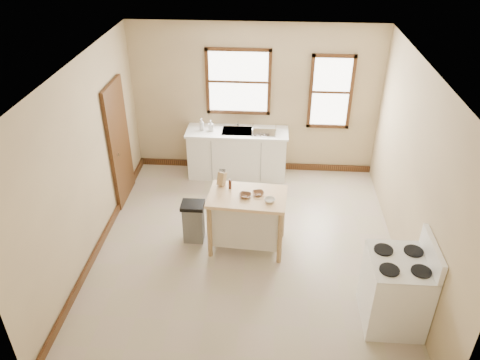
# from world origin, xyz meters

# --- Properties ---
(floor) EXTENTS (5.00, 5.00, 0.00)m
(floor) POSITION_xyz_m (0.00, 0.00, 0.00)
(floor) COLOR #B3A18E
(floor) RESTS_ON ground
(ceiling) EXTENTS (5.00, 5.00, 0.00)m
(ceiling) POSITION_xyz_m (0.00, 0.00, 2.80)
(ceiling) COLOR white
(ceiling) RESTS_ON ground
(wall_back) EXTENTS (4.50, 0.04, 2.80)m
(wall_back) POSITION_xyz_m (0.00, 2.50, 1.40)
(wall_back) COLOR tan
(wall_back) RESTS_ON ground
(wall_left) EXTENTS (0.04, 5.00, 2.80)m
(wall_left) POSITION_xyz_m (-2.25, 0.00, 1.40)
(wall_left) COLOR tan
(wall_left) RESTS_ON ground
(wall_right) EXTENTS (0.04, 5.00, 2.80)m
(wall_right) POSITION_xyz_m (2.25, 0.00, 1.40)
(wall_right) COLOR tan
(wall_right) RESTS_ON ground
(window_main) EXTENTS (1.17, 0.06, 1.22)m
(window_main) POSITION_xyz_m (-0.30, 2.48, 1.75)
(window_main) COLOR black
(window_main) RESTS_ON wall_back
(window_side) EXTENTS (0.77, 0.06, 1.37)m
(window_side) POSITION_xyz_m (1.35, 2.48, 1.60)
(window_side) COLOR black
(window_side) RESTS_ON wall_back
(door_left) EXTENTS (0.06, 0.90, 2.10)m
(door_left) POSITION_xyz_m (-2.21, 1.30, 1.05)
(door_left) COLOR black
(door_left) RESTS_ON ground
(baseboard_back) EXTENTS (4.50, 0.04, 0.12)m
(baseboard_back) POSITION_xyz_m (0.00, 2.47, 0.06)
(baseboard_back) COLOR black
(baseboard_back) RESTS_ON ground
(baseboard_left) EXTENTS (0.04, 5.00, 0.12)m
(baseboard_left) POSITION_xyz_m (-2.22, 0.00, 0.06)
(baseboard_left) COLOR black
(baseboard_left) RESTS_ON ground
(sink_counter) EXTENTS (1.86, 0.62, 0.92)m
(sink_counter) POSITION_xyz_m (-0.30, 2.20, 0.46)
(sink_counter) COLOR white
(sink_counter) RESTS_ON ground
(faucet) EXTENTS (0.03, 0.03, 0.22)m
(faucet) POSITION_xyz_m (-0.30, 2.38, 1.03)
(faucet) COLOR silver
(faucet) RESTS_ON sink_counter
(soap_bottle_a) EXTENTS (0.11, 0.11, 0.23)m
(soap_bottle_a) POSITION_xyz_m (-0.95, 2.18, 1.03)
(soap_bottle_a) COLOR #B2B2B2
(soap_bottle_a) RESTS_ON sink_counter
(soap_bottle_b) EXTENTS (0.10, 0.11, 0.20)m
(soap_bottle_b) POSITION_xyz_m (-0.78, 2.18, 1.02)
(soap_bottle_b) COLOR #B2B2B2
(soap_bottle_b) RESTS_ON sink_counter
(dish_rack) EXTENTS (0.52, 0.46, 0.11)m
(dish_rack) POSITION_xyz_m (0.19, 2.13, 0.97)
(dish_rack) COLOR silver
(dish_rack) RESTS_ON sink_counter
(kitchen_island) EXTENTS (1.16, 0.79, 0.91)m
(kitchen_island) POSITION_xyz_m (0.01, 0.08, 0.46)
(kitchen_island) COLOR #EEC58C
(kitchen_island) RESTS_ON ground
(knife_block) EXTENTS (0.13, 0.13, 0.20)m
(knife_block) POSITION_xyz_m (-0.39, 0.34, 1.01)
(knife_block) COLOR tan
(knife_block) RESTS_ON kitchen_island
(pepper_grinder) EXTENTS (0.05, 0.05, 0.15)m
(pepper_grinder) POSITION_xyz_m (-0.26, 0.24, 0.99)
(pepper_grinder) COLOR #3E1C10
(pepper_grinder) RESTS_ON kitchen_island
(bowl_a) EXTENTS (0.20, 0.20, 0.04)m
(bowl_a) POSITION_xyz_m (-0.02, 0.04, 0.94)
(bowl_a) COLOR brown
(bowl_a) RESTS_ON kitchen_island
(bowl_b) EXTENTS (0.19, 0.19, 0.04)m
(bowl_b) POSITION_xyz_m (0.16, 0.11, 0.93)
(bowl_b) COLOR brown
(bowl_b) RESTS_ON kitchen_island
(bowl_c) EXTENTS (0.17, 0.17, 0.05)m
(bowl_c) POSITION_xyz_m (0.33, -0.06, 0.94)
(bowl_c) COLOR silver
(bowl_c) RESTS_ON kitchen_island
(trash_bin) EXTENTS (0.34, 0.29, 0.66)m
(trash_bin) POSITION_xyz_m (-0.82, 0.18, 0.33)
(trash_bin) COLOR #60605E
(trash_bin) RESTS_ON ground
(gas_stove) EXTENTS (0.77, 0.78, 1.22)m
(gas_stove) POSITION_xyz_m (1.89, -1.24, 0.61)
(gas_stove) COLOR white
(gas_stove) RESTS_ON ground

